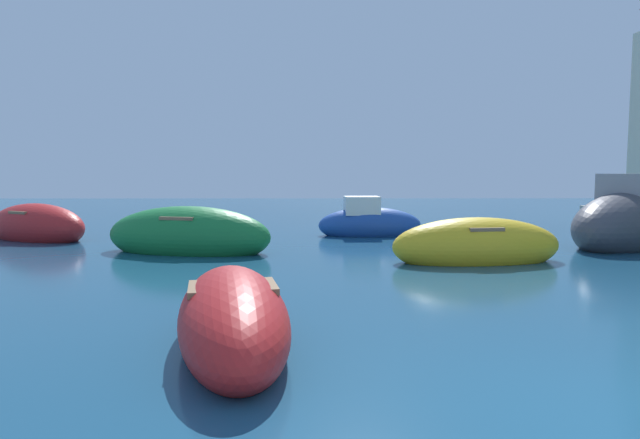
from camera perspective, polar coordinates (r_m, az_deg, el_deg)
name	(u,v)px	position (r m, az deg, el deg)	size (l,w,h in m)	color
moored_boat_0	(476,246)	(13.08, 16.27, -2.70)	(4.19, 1.97, 1.35)	gold
moored_boat_1	(632,222)	(17.83, 30.21, -0.23)	(5.69, 5.13, 2.51)	#3F3F47
moored_boat_2	(233,319)	(6.62, -9.21, -10.42)	(2.00, 3.89, 1.16)	#B21E1E
moored_boat_4	(369,223)	(17.94, 5.22, -0.39)	(3.48, 1.47, 1.57)	#1E479E
moored_boat_5	(37,226)	(18.98, -27.86, -0.66)	(4.26, 3.30, 1.46)	#B21E1E
moored_boat_7	(188,236)	(14.48, -13.80, -1.68)	(4.77, 2.71, 1.56)	#197233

